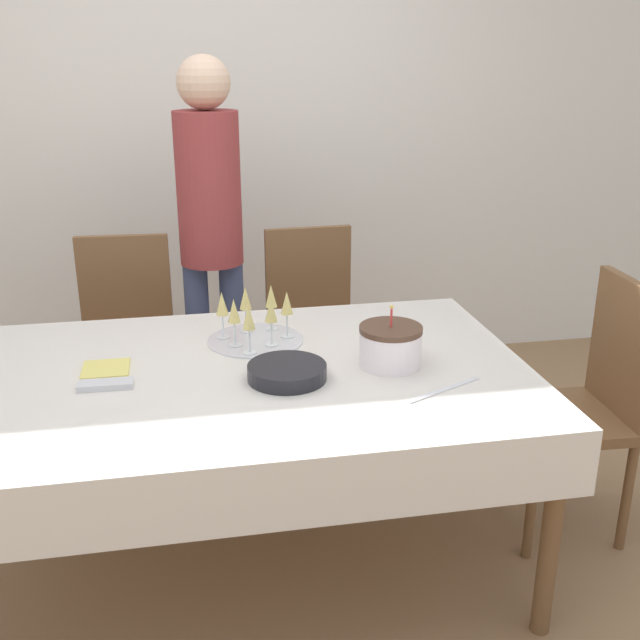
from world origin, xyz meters
TOP-DOWN VIEW (x-y plane):
  - ground_plane at (0.00, 0.00)m, footprint 12.00×12.00m
  - wall_back at (0.00, 1.83)m, footprint 8.00×0.05m
  - dining_table at (0.00, 0.00)m, footprint 1.91×1.19m
  - dining_chair_far_left at (-0.42, 0.92)m, footprint 0.44×0.44m
  - dining_chair_far_right at (0.42, 0.92)m, footprint 0.44×0.44m
  - dining_chair_right_end at (1.27, -0.00)m, footprint 0.44×0.44m
  - birthday_cake at (0.50, -0.05)m, footprint 0.21×0.21m
  - champagne_tray at (0.08, 0.26)m, footprint 0.35×0.35m
  - plate_stack_main at (0.15, -0.09)m, footprint 0.25×0.25m
  - cake_knife at (0.61, -0.27)m, footprint 0.28×0.15m
  - fork_pile at (-0.42, -0.05)m, footprint 0.17×0.07m
  - napkin_pile at (-0.43, 0.08)m, footprint 0.15×0.15m
  - person_standing at (-0.02, 1.03)m, footprint 0.28×0.28m

SIDE VIEW (x-z plane):
  - ground_plane at x=0.00m, z-range 0.00..0.00m
  - dining_chair_far_left at x=-0.42m, z-range 0.05..1.03m
  - dining_chair_far_right at x=0.42m, z-range 0.05..1.03m
  - dining_chair_right_end at x=1.27m, z-range 0.05..1.03m
  - dining_table at x=0.00m, z-range 0.27..1.01m
  - cake_knife at x=0.61m, z-range 0.74..0.74m
  - napkin_pile at x=-0.43m, z-range 0.74..0.75m
  - fork_pile at x=-0.42m, z-range 0.74..0.76m
  - plate_stack_main at x=0.15m, z-range 0.74..0.79m
  - birthday_cake at x=0.50m, z-range 0.70..0.92m
  - champagne_tray at x=0.08m, z-range 0.73..0.91m
  - person_standing at x=-0.02m, z-range 0.18..1.90m
  - wall_back at x=0.00m, z-range 0.00..2.70m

